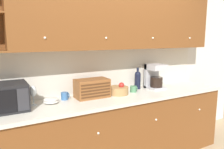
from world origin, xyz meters
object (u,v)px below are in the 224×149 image
object	(u,v)px
microwave	(2,97)
coffee_maker	(155,76)
bowl_stack_on_counter	(51,100)
bread_box	(92,88)
wine_glass	(33,92)
fruit_basket	(119,90)
mug	(65,96)
wine_bottle	(138,79)
mug_blue_second	(133,89)

from	to	relation	value
microwave	coffee_maker	bearing A→B (deg)	0.67
bowl_stack_on_counter	bread_box	bearing A→B (deg)	0.28
bowl_stack_on_counter	wine_glass	bearing A→B (deg)	174.54
bread_box	fruit_basket	size ratio (longest dim) A/B	1.58
microwave	fruit_basket	bearing A→B (deg)	-0.72
bowl_stack_on_counter	fruit_basket	distance (m)	0.90
mug	wine_bottle	distance (m)	1.13
bread_box	bowl_stack_on_counter	bearing A→B (deg)	-179.72
bowl_stack_on_counter	mug	xyz separation A→B (m)	(0.19, 0.08, 0.01)
bread_box	fruit_basket	distance (m)	0.38
bread_box	mug_blue_second	size ratio (longest dim) A/B	4.02
coffee_maker	bread_box	bearing A→B (deg)	-179.56
fruit_basket	coffee_maker	xyz separation A→B (m)	(0.65, 0.04, 0.13)
coffee_maker	fruit_basket	bearing A→B (deg)	-176.35
mug_blue_second	coffee_maker	distance (m)	0.43
bowl_stack_on_counter	coffee_maker	xyz separation A→B (m)	(1.55, 0.01, 0.15)
mug	bread_box	xyz separation A→B (m)	(0.33, -0.07, 0.07)
microwave	bowl_stack_on_counter	distance (m)	0.51
mug_blue_second	wine_glass	bearing A→B (deg)	178.11
fruit_basket	bread_box	bearing A→B (deg)	174.87
bowl_stack_on_counter	fruit_basket	bearing A→B (deg)	-1.99
mug	fruit_basket	size ratio (longest dim) A/B	0.38
wine_glass	wine_bottle	size ratio (longest dim) A/B	0.71
bowl_stack_on_counter	wine_bottle	xyz separation A→B (m)	(1.31, 0.11, 0.11)
bowl_stack_on_counter	fruit_basket	world-z (taller)	fruit_basket
bread_box	wine_glass	bearing A→B (deg)	178.75
mug	bread_box	distance (m)	0.35
mug	wine_bottle	bearing A→B (deg)	1.69
microwave	wine_bottle	distance (m)	1.81
mug	mug_blue_second	size ratio (longest dim) A/B	0.96
bread_box	coffee_maker	bearing A→B (deg)	0.44
wine_glass	mug_blue_second	xyz separation A→B (m)	(1.33, -0.04, -0.11)
bread_box	wine_bottle	bearing A→B (deg)	7.68
microwave	mug_blue_second	xyz separation A→B (m)	(1.64, -0.01, -0.10)
bowl_stack_on_counter	mug	bearing A→B (deg)	22.10
microwave	wine_bottle	world-z (taller)	wine_bottle
microwave	fruit_basket	size ratio (longest dim) A/B	1.86
wine_glass	mug	bearing A→B (deg)	8.77
microwave	mug	xyz separation A→B (m)	(0.69, 0.09, -0.10)
fruit_basket	wine_bottle	bearing A→B (deg)	18.73
microwave	coffee_maker	distance (m)	2.05
bread_box	wine_bottle	distance (m)	0.80
bowl_stack_on_counter	bread_box	world-z (taller)	bread_box
wine_glass	bread_box	distance (m)	0.71
bowl_stack_on_counter	bread_box	xyz separation A→B (m)	(0.52, 0.00, 0.08)
wine_glass	fruit_basket	world-z (taller)	wine_glass
wine_glass	mug	size ratio (longest dim) A/B	2.26
coffee_maker	mug	bearing A→B (deg)	177.25
bread_box	fruit_basket	xyz separation A→B (m)	(0.38, -0.03, -0.06)
microwave	mug_blue_second	distance (m)	1.64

